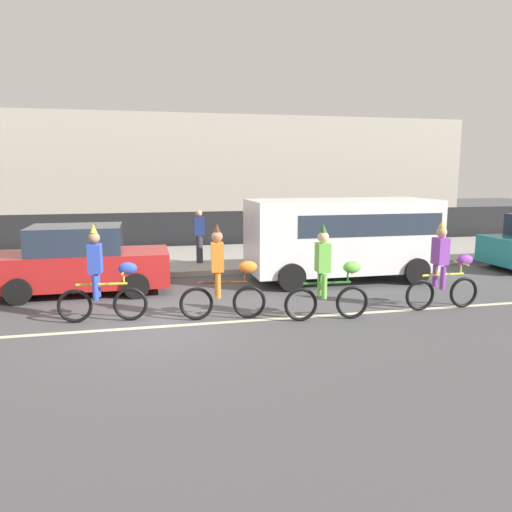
# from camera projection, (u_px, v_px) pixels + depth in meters

# --- Properties ---
(ground_plane) EXTENTS (80.00, 80.00, 0.00)m
(ground_plane) POSITION_uv_depth(u_px,v_px,m) (162.00, 319.00, 9.95)
(ground_plane) COLOR #4C4C4F
(road_centre_line) EXTENTS (36.00, 0.14, 0.01)m
(road_centre_line) POSITION_uv_depth(u_px,v_px,m) (163.00, 326.00, 9.47)
(road_centre_line) COLOR beige
(road_centre_line) RESTS_ON ground
(sidewalk_curb) EXTENTS (60.00, 5.00, 0.15)m
(sidewalk_curb) POSITION_uv_depth(u_px,v_px,m) (153.00, 260.00, 16.19)
(sidewalk_curb) COLOR #9E9B93
(sidewalk_curb) RESTS_ON ground
(fence_line) EXTENTS (40.00, 0.08, 1.40)m
(fence_line) POSITION_uv_depth(u_px,v_px,m) (151.00, 231.00, 18.87)
(fence_line) COLOR black
(fence_line) RESTS_ON ground
(building_backdrop) EXTENTS (28.00, 8.00, 5.62)m
(building_backdrop) POSITION_uv_depth(u_px,v_px,m) (188.00, 174.00, 27.28)
(building_backdrop) COLOR #B2A899
(building_backdrop) RESTS_ON ground
(parade_cyclist_cobalt) EXTENTS (1.72, 0.50, 1.92)m
(parade_cyclist_cobalt) POSITION_uv_depth(u_px,v_px,m) (102.00, 280.00, 9.65)
(parade_cyclist_cobalt) COLOR black
(parade_cyclist_cobalt) RESTS_ON ground
(parade_cyclist_orange) EXTENTS (1.72, 0.50, 1.92)m
(parade_cyclist_orange) POSITION_uv_depth(u_px,v_px,m) (223.00, 278.00, 9.82)
(parade_cyclist_orange) COLOR black
(parade_cyclist_orange) RESTS_ON ground
(parade_cyclist_lime) EXTENTS (1.72, 0.50, 1.92)m
(parade_cyclist_lime) POSITION_uv_depth(u_px,v_px,m) (328.00, 278.00, 9.77)
(parade_cyclist_lime) COLOR black
(parade_cyclist_lime) RESTS_ON ground
(parade_cyclist_purple) EXTENTS (1.72, 0.50, 1.92)m
(parade_cyclist_purple) POSITION_uv_depth(u_px,v_px,m) (444.00, 270.00, 10.56)
(parade_cyclist_purple) COLOR black
(parade_cyclist_purple) RESTS_ON ground
(parked_van_white) EXTENTS (5.00, 2.22, 2.18)m
(parked_van_white) POSITION_uv_depth(u_px,v_px,m) (344.00, 233.00, 13.44)
(parked_van_white) COLOR white
(parked_van_white) RESTS_ON ground
(parked_car_red) EXTENTS (4.10, 1.92, 1.64)m
(parked_car_red) POSITION_uv_depth(u_px,v_px,m) (81.00, 261.00, 12.00)
(parked_car_red) COLOR #AD1E1E
(parked_car_red) RESTS_ON ground
(pedestrian_onlooker) EXTENTS (0.32, 0.20, 1.62)m
(pedestrian_onlooker) POSITION_uv_depth(u_px,v_px,m) (199.00, 235.00, 15.20)
(pedestrian_onlooker) COLOR #33333D
(pedestrian_onlooker) RESTS_ON sidewalk_curb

